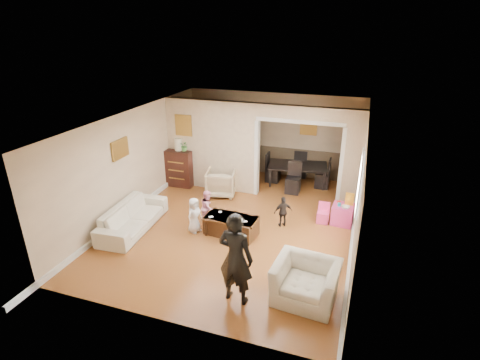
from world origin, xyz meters
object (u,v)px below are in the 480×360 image
(table_lamp, at_px, (178,144))
(child_kneel_b, at_px, (208,207))
(coffee_table, at_px, (231,226))
(child_kneel_a, at_px, (194,215))
(sofa, at_px, (133,217))
(dresser, at_px, (180,168))
(coffee_cup, at_px, (234,217))
(adult_person, at_px, (236,258))
(child_toddler, at_px, (283,212))
(armchair_back, at_px, (221,183))
(play_table, at_px, (342,214))
(dining_table, at_px, (297,175))
(armchair_front, at_px, (306,282))
(cyan_cup, at_px, (339,204))

(table_lamp, xyz_separation_m, child_kneel_b, (1.72, -1.91, -0.85))
(coffee_table, bearing_deg, child_kneel_a, -169.99)
(sofa, xyz_separation_m, dresser, (-0.13, 2.70, 0.25))
(coffee_cup, distance_m, child_kneel_a, 0.96)
(coffee_cup, xyz_separation_m, child_kneel_b, (-0.80, 0.35, -0.05))
(table_lamp, bearing_deg, adult_person, -52.73)
(coffee_table, distance_m, child_kneel_b, 0.79)
(child_toddler, bearing_deg, armchair_back, -62.82)
(coffee_cup, bearing_deg, armchair_back, 118.79)
(sofa, distance_m, play_table, 5.03)
(sofa, height_order, armchair_back, armchair_back)
(armchair_back, bearing_deg, dining_table, -155.68)
(play_table, relative_size, adult_person, 0.29)
(dresser, bearing_deg, armchair_front, -41.24)
(child_kneel_b, bearing_deg, coffee_cup, -125.93)
(sofa, height_order, coffee_cup, sofa)
(sofa, xyz_separation_m, coffee_table, (2.29, 0.49, -0.08))
(dining_table, height_order, child_toddler, child_toddler)
(armchair_front, xyz_separation_m, cyan_cup, (0.31, 2.94, 0.16))
(coffee_table, xyz_separation_m, child_toddler, (1.05, 0.75, 0.16))
(table_lamp, height_order, coffee_table, table_lamp)
(armchair_front, xyz_separation_m, adult_person, (-1.15, -0.41, 0.50))
(armchair_front, bearing_deg, table_lamp, 143.93)
(armchair_front, distance_m, child_kneel_a, 3.20)
(cyan_cup, bearing_deg, dresser, 169.06)
(adult_person, bearing_deg, play_table, -107.91)
(sofa, distance_m, coffee_table, 2.34)
(coffee_table, bearing_deg, dresser, 137.60)
(coffee_table, xyz_separation_m, child_kneel_a, (-0.85, -0.15, 0.20))
(dining_table, bearing_deg, play_table, -62.57)
(adult_person, bearing_deg, dresser, -45.99)
(dresser, bearing_deg, cyan_cup, -10.94)
(coffee_table, height_order, coffee_cup, coffee_cup)
(dresser, distance_m, play_table, 4.90)
(coffee_cup, bearing_deg, cyan_cup, 31.58)
(sofa, xyz_separation_m, child_toddler, (3.34, 1.24, 0.08))
(sofa, height_order, child_kneel_b, child_kneel_b)
(adult_person, relative_size, child_toddler, 2.24)
(table_lamp, distance_m, child_toddler, 3.87)
(coffee_table, bearing_deg, dining_table, 75.12)
(sofa, relative_size, armchair_front, 1.90)
(adult_person, bearing_deg, armchair_back, -58.74)
(child_kneel_a, bearing_deg, coffee_table, -62.30)
(armchair_back, height_order, dresser, dresser)
(armchair_back, relative_size, child_kneel_b, 0.93)
(sofa, height_order, coffee_table, sofa)
(sofa, bearing_deg, child_kneel_b, -66.97)
(coffee_table, bearing_deg, armchair_back, 117.13)
(armchair_front, bearing_deg, dining_table, 107.24)
(armchair_back, relative_size, armchair_front, 0.74)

